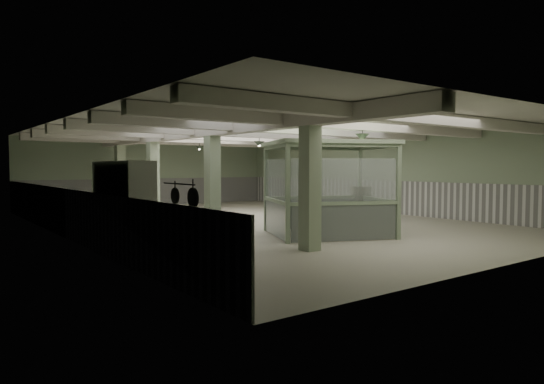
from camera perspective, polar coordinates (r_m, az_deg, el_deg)
floor at (r=18.79m, az=-1.87°, el=-3.57°), size 20.00×20.00×0.00m
ceiling at (r=18.73m, az=-1.88°, el=7.44°), size 14.00×20.00×0.02m
wall_back at (r=27.48m, az=-13.88°, el=2.18°), size 14.00×0.02×3.60m
wall_front at (r=11.92m, az=26.75°, el=1.00°), size 14.00×0.02×3.60m
wall_left at (r=15.76m, az=-23.26°, el=1.48°), size 0.02×20.00×3.60m
wall_right at (r=23.39m, az=12.36°, el=2.07°), size 0.02×20.00×3.60m
wainscot_left at (r=15.83m, az=-23.10°, el=-2.32°), size 0.05×19.90×1.50m
wainscot_right at (r=23.41m, az=12.29°, el=-0.50°), size 0.05×19.90×1.50m
wainscot_back at (r=27.49m, az=-13.83°, el=-0.01°), size 13.90×0.05×1.50m
girder at (r=17.41m, az=-8.71°, el=7.02°), size 0.45×19.90×0.40m
beam_a at (r=13.29m, az=17.13°, el=8.35°), size 13.90×0.35×0.32m
beam_b at (r=14.90m, az=9.27°, el=7.85°), size 13.90×0.35×0.32m
beam_c at (r=16.73m, az=3.05°, el=7.35°), size 13.90×0.35×0.32m
beam_d at (r=18.71m, az=-1.88°, el=6.89°), size 13.90×0.35×0.32m
beam_e at (r=20.81m, az=-5.84°, el=6.48°), size 13.90×0.35×0.32m
beam_f at (r=22.99m, az=-9.06°, el=6.13°), size 13.90×0.35×0.32m
beam_g at (r=25.23m, az=-11.71°, el=5.82°), size 13.90×0.35×0.32m
column_a at (r=12.40m, az=4.49°, el=1.37°), size 0.42×0.42×3.60m
column_b at (r=16.49m, az=-7.03°, el=1.76°), size 0.42×0.42×3.60m
column_c at (r=20.98m, az=-13.81°, el=1.96°), size 0.42×0.42×3.60m
column_d at (r=24.72m, az=-17.42°, el=2.05°), size 0.42×0.42×3.60m
hook_rail at (r=8.59m, az=-10.92°, el=0.94°), size 0.02×1.20×0.02m
pendant_front at (r=15.23m, az=10.57°, el=6.34°), size 0.44×0.44×0.22m
pendant_mid at (r=19.39m, az=-1.51°, el=5.66°), size 0.44×0.44×0.22m
pendant_back at (r=23.65m, az=-8.54°, el=5.15°), size 0.44×0.44×0.22m
prep_counter at (r=11.76m, az=-15.86°, el=-5.37°), size 0.81×4.60×0.91m
pitcher_near at (r=12.76m, az=-17.59°, el=-2.11°), size 0.24×0.26×0.29m
pitcher_far at (r=10.72m, az=-13.40°, el=-2.93°), size 0.25×0.28×0.32m
veg_colander at (r=11.79m, az=-15.52°, el=-2.76°), size 0.39×0.39×0.18m
orange_bowl at (r=10.07m, az=-11.61°, el=-3.95°), size 0.28×0.28×0.09m
skillet_near at (r=8.23m, az=-9.28°, el=-0.66°), size 0.04×0.33×0.33m
skillet_far at (r=8.85m, az=-11.33°, el=-0.43°), size 0.04×0.28×0.28m
walkin_cooler at (r=12.07m, az=-17.04°, el=-1.73°), size 1.20×2.58×2.37m
guard_booth at (r=15.29m, az=6.61°, el=2.20°), size 4.55×4.26×2.93m
filing_cabinet at (r=17.28m, az=10.37°, el=-1.75°), size 0.67×0.79×1.47m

